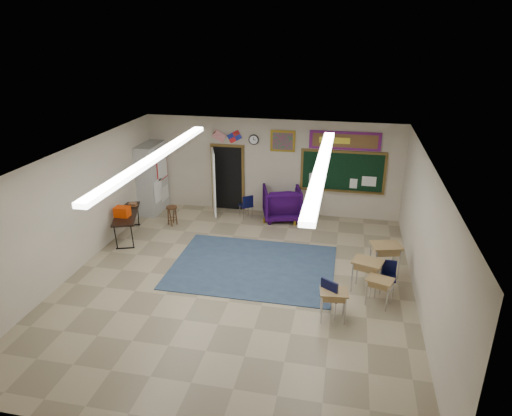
% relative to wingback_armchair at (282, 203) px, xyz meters
% --- Properties ---
extents(floor, '(9.00, 9.00, 0.00)m').
position_rel_wingback_armchair_xyz_m(floor, '(-0.43, -4.01, -0.52)').
color(floor, '#9D8C6C').
rests_on(floor, ground).
extents(back_wall, '(8.00, 0.04, 3.00)m').
position_rel_wingback_armchair_xyz_m(back_wall, '(-0.43, 0.49, 0.98)').
color(back_wall, beige).
rests_on(back_wall, floor).
extents(front_wall, '(8.00, 0.04, 3.00)m').
position_rel_wingback_armchair_xyz_m(front_wall, '(-0.43, -8.51, 0.98)').
color(front_wall, beige).
rests_on(front_wall, floor).
extents(left_wall, '(0.04, 9.00, 3.00)m').
position_rel_wingback_armchair_xyz_m(left_wall, '(-4.43, -4.01, 0.98)').
color(left_wall, beige).
rests_on(left_wall, floor).
extents(right_wall, '(0.04, 9.00, 3.00)m').
position_rel_wingback_armchair_xyz_m(right_wall, '(3.57, -4.01, 0.98)').
color(right_wall, beige).
rests_on(right_wall, floor).
extents(ceiling, '(8.00, 9.00, 0.04)m').
position_rel_wingback_armchair_xyz_m(ceiling, '(-0.43, -4.01, 2.48)').
color(ceiling, silver).
rests_on(ceiling, back_wall).
extents(area_rug, '(4.00, 3.00, 0.02)m').
position_rel_wingback_armchair_xyz_m(area_rug, '(-0.23, -3.21, -0.51)').
color(area_rug, '#334B62').
rests_on(area_rug, floor).
extents(fluorescent_strips, '(3.86, 6.00, 0.10)m').
position_rel_wingback_armchair_xyz_m(fluorescent_strips, '(-0.43, -4.01, 2.42)').
color(fluorescent_strips, white).
rests_on(fluorescent_strips, ceiling).
extents(doorway, '(1.10, 0.89, 2.16)m').
position_rel_wingback_armchair_xyz_m(doorway, '(-1.93, 0.34, 0.54)').
color(doorway, black).
rests_on(doorway, back_wall).
extents(chalkboard, '(2.55, 0.14, 1.30)m').
position_rel_wingback_armchair_xyz_m(chalkboard, '(1.77, 0.45, 0.95)').
color(chalkboard, brown).
rests_on(chalkboard, back_wall).
extents(bulletin_board, '(2.10, 0.05, 0.55)m').
position_rel_wingback_armchair_xyz_m(bulletin_board, '(1.77, 0.46, 1.93)').
color(bulletin_board, red).
rests_on(bulletin_board, back_wall).
extents(framed_art_print, '(0.75, 0.05, 0.65)m').
position_rel_wingback_armchair_xyz_m(framed_art_print, '(-0.08, 0.46, 1.83)').
color(framed_art_print, olive).
rests_on(framed_art_print, back_wall).
extents(wall_clock, '(0.32, 0.05, 0.32)m').
position_rel_wingback_armchair_xyz_m(wall_clock, '(-0.98, 0.46, 1.83)').
color(wall_clock, black).
rests_on(wall_clock, back_wall).
extents(wall_flags, '(1.16, 0.06, 0.70)m').
position_rel_wingback_armchair_xyz_m(wall_flags, '(-1.83, 0.43, 1.96)').
color(wall_flags, red).
rests_on(wall_flags, back_wall).
extents(storage_cabinet, '(0.59, 1.25, 2.20)m').
position_rel_wingback_armchair_xyz_m(storage_cabinet, '(-4.14, -0.16, 0.58)').
color(storage_cabinet, '#A4A4A0').
rests_on(storage_cabinet, floor).
extents(wingback_armchair, '(1.37, 1.39, 1.03)m').
position_rel_wingback_armchair_xyz_m(wingback_armchair, '(0.00, 0.00, 0.00)').
color(wingback_armchair, '#1F0535').
rests_on(wingback_armchair, floor).
extents(student_chair_reading, '(0.54, 0.54, 0.77)m').
position_rel_wingback_armchair_xyz_m(student_chair_reading, '(-1.11, -0.15, -0.13)').
color(student_chair_reading, black).
rests_on(student_chair_reading, floor).
extents(student_chair_desk_a, '(0.61, 0.61, 0.88)m').
position_rel_wingback_armchair_xyz_m(student_chair_desk_a, '(1.81, -4.84, -0.08)').
color(student_chair_desk_a, black).
rests_on(student_chair_desk_a, floor).
extents(student_chair_desk_b, '(0.40, 0.40, 0.74)m').
position_rel_wingback_armchair_xyz_m(student_chair_desk_b, '(2.96, -3.75, -0.15)').
color(student_chair_desk_b, black).
rests_on(student_chair_desk_b, floor).
extents(student_desk_front_left, '(0.76, 0.65, 0.77)m').
position_rel_wingback_armchair_xyz_m(student_desk_front_left, '(2.49, -3.77, -0.09)').
color(student_desk_front_left, olive).
rests_on(student_desk_front_left, floor).
extents(student_desk_front_right, '(0.79, 0.67, 0.82)m').
position_rel_wingback_armchair_xyz_m(student_desk_front_right, '(2.93, -2.97, -0.06)').
color(student_desk_front_right, olive).
rests_on(student_desk_front_right, floor).
extents(student_desk_back_left, '(0.60, 0.48, 0.67)m').
position_rel_wingback_armchair_xyz_m(student_desk_back_left, '(1.81, -5.02, -0.14)').
color(student_desk_back_left, olive).
rests_on(student_desk_back_left, floor).
extents(student_desk_back_right, '(0.63, 0.55, 0.64)m').
position_rel_wingback_armchair_xyz_m(student_desk_back_right, '(2.74, -4.30, -0.16)').
color(student_desk_back_right, olive).
rests_on(student_desk_back_right, floor).
extents(folding_table, '(1.14, 1.86, 1.00)m').
position_rel_wingback_armchair_xyz_m(folding_table, '(-4.08, -2.20, -0.12)').
color(folding_table, black).
rests_on(folding_table, floor).
extents(wooden_stool, '(0.33, 0.33, 0.58)m').
position_rel_wingback_armchair_xyz_m(wooden_stool, '(-3.15, -1.15, -0.22)').
color(wooden_stool, '#492816').
rests_on(wooden_stool, floor).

